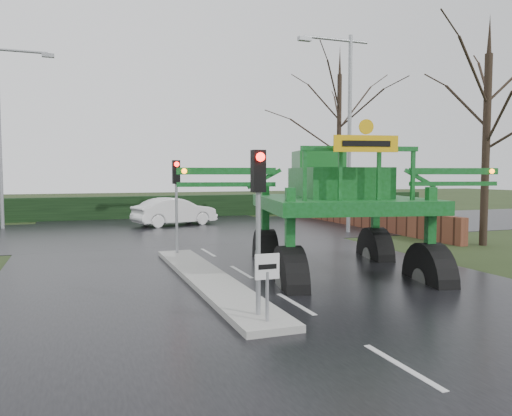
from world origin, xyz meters
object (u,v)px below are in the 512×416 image
object	(u,v)px
keep_left_sign	(267,276)
traffic_signal_mid	(176,186)
traffic_signal_near	(258,197)
white_sedan	(175,225)
street_light_right	(344,115)
crop_sprayer	(288,188)
street_light_left_far	(5,119)
traffic_signal_far	(258,180)

from	to	relation	value
keep_left_sign	traffic_signal_mid	size ratio (longest dim) A/B	0.38
traffic_signal_near	white_sedan	distance (m)	19.79
traffic_signal_near	street_light_right	size ratio (longest dim) A/B	0.35
crop_sprayer	white_sedan	world-z (taller)	crop_sprayer
street_light_right	traffic_signal_mid	bearing A→B (deg)	-154.60
street_light_left_far	white_sedan	world-z (taller)	street_light_left_far
traffic_signal_near	street_light_right	world-z (taller)	street_light_right
keep_left_sign	crop_sprayer	xyz separation A→B (m)	(1.98, 3.50, 1.59)
street_light_right	street_light_left_far	xyz separation A→B (m)	(-16.39, 8.00, 0.00)
traffic_signal_mid	crop_sprayer	world-z (taller)	crop_sprayer
keep_left_sign	white_sedan	xyz separation A→B (m)	(2.05, 20.00, -1.06)
traffic_signal_near	traffic_signal_mid	bearing A→B (deg)	90.00
traffic_signal_mid	traffic_signal_far	bearing A→B (deg)	58.07
traffic_signal_mid	keep_left_sign	bearing A→B (deg)	-90.00
street_light_right	white_sedan	xyz separation A→B (m)	(-7.45, 6.50, -5.99)
traffic_signal_mid	street_light_left_far	distance (m)	14.68
traffic_signal_near	traffic_signal_far	world-z (taller)	same
traffic_signal_mid	street_light_right	bearing A→B (deg)	25.40
traffic_signal_mid	crop_sprayer	bearing A→B (deg)	-70.15
traffic_signal_far	street_light_left_far	bearing A→B (deg)	0.03
traffic_signal_near	crop_sprayer	distance (m)	3.60
keep_left_sign	white_sedan	bearing A→B (deg)	84.16
street_light_left_far	traffic_signal_far	bearing A→B (deg)	0.03
traffic_signal_near	street_light_right	bearing A→B (deg)	53.87
street_light_left_far	keep_left_sign	bearing A→B (deg)	-72.22
traffic_signal_mid	traffic_signal_far	xyz separation A→B (m)	(7.80, 12.52, 0.00)
keep_left_sign	white_sedan	distance (m)	20.13
traffic_signal_mid	crop_sprayer	distance (m)	5.84
street_light_left_far	crop_sprayer	world-z (taller)	street_light_left_far
keep_left_sign	crop_sprayer	distance (m)	4.33
traffic_signal_mid	crop_sprayer	size ratio (longest dim) A/B	0.36
keep_left_sign	street_light_left_far	xyz separation A→B (m)	(-6.89, 21.50, 4.93)
traffic_signal_far	street_light_right	xyz separation A→B (m)	(1.69, -8.01, 3.40)
traffic_signal_far	white_sedan	distance (m)	6.49
street_light_right	crop_sprayer	bearing A→B (deg)	-126.91
keep_left_sign	traffic_signal_near	world-z (taller)	traffic_signal_near
keep_left_sign	street_light_left_far	size ratio (longest dim) A/B	0.14
street_light_right	white_sedan	world-z (taller)	street_light_right
crop_sprayer	white_sedan	xyz separation A→B (m)	(0.06, 16.50, -2.65)
traffic_signal_far	street_light_left_far	size ratio (longest dim) A/B	0.35
traffic_signal_near	street_light_left_far	size ratio (longest dim) A/B	0.35
traffic_signal_far	white_sedan	size ratio (longest dim) A/B	0.72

